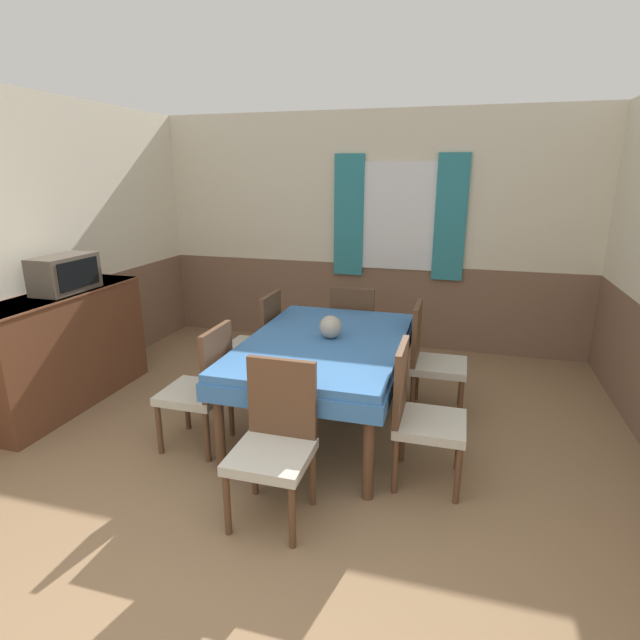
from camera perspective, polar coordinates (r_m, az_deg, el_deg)
name	(u,v)px	position (r m, az deg, el deg)	size (l,w,h in m)	color
wall_back	(370,232)	(5.72, 5.76, 9.97)	(5.23, 0.10, 2.60)	silver
wall_left	(43,251)	(4.95, -29.06, 6.86)	(0.05, 4.62, 2.60)	silver
dining_table	(325,352)	(3.83, 0.57, -3.65)	(1.19, 1.81, 0.74)	#386BA8
chair_left_far	(259,340)	(4.58, -7.02, -2.30)	(0.44, 0.44, 0.93)	brown
chair_left_near	(203,385)	(3.71, -13.26, -7.23)	(0.44, 0.44, 0.93)	brown
chair_right_near	(419,412)	(3.29, 11.29, -10.26)	(0.44, 0.44, 0.93)	brown
chair_right_far	(431,357)	(4.25, 12.54, -4.10)	(0.44, 0.44, 0.93)	brown
chair_head_window	(354,329)	(4.87, 3.94, -1.07)	(0.44, 0.44, 0.93)	brown
chair_head_near	(275,438)	(2.96, -5.16, -13.30)	(0.44, 0.44, 0.93)	brown
sideboard	(65,349)	(4.80, -27.13, -2.95)	(0.46, 1.61, 0.99)	brown
tv	(65,274)	(4.68, -27.13, 4.74)	(0.29, 0.55, 0.30)	#51473D
vase	(331,327)	(3.80, 1.21, -0.79)	(0.18, 0.18, 0.18)	#A39989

